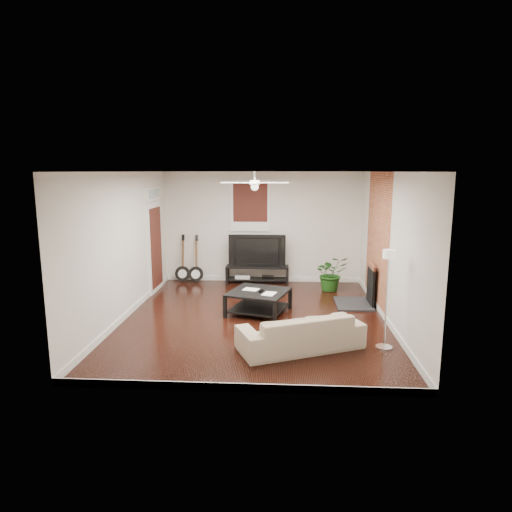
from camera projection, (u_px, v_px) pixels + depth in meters
The scene contains 14 objects.
room at pixel (255, 247), 8.49m from camera, with size 5.01×6.01×2.81m.
brick_accent at pixel (377, 240), 9.32m from camera, with size 0.02×2.20×2.80m, color #9E4F32.
fireplace at pixel (361, 284), 9.52m from camera, with size 0.80×1.10×0.92m, color black.
window_back at pixel (250, 206), 11.32m from camera, with size 1.00×0.06×1.30m, color #36120E.
door_left at pixel (155, 239), 10.53m from camera, with size 0.08×1.00×2.50m, color white.
tv_stand at pixel (257, 274), 11.44m from camera, with size 1.59×0.42×0.44m, color black.
tv at pixel (257, 250), 11.35m from camera, with size 1.42×0.19×0.82m, color black.
coffee_table at pixel (259, 302), 9.02m from camera, with size 1.08×1.08×0.45m, color black.
sofa at pixel (300, 331), 7.19m from camera, with size 1.98×0.78×0.58m, color #C9B097.
floor_lamp at pixel (387, 300), 7.11m from camera, with size 0.27×0.27×1.62m, color white, non-canonical shape.
potted_plant at pixel (331, 273), 10.68m from camera, with size 0.76×0.66×0.85m, color #1C5017.
guitar_left at pixel (182, 259), 11.46m from camera, with size 0.38×0.27×1.24m, color black, non-canonical shape.
guitar_right at pixel (195, 259), 11.41m from camera, with size 0.38×0.27×1.24m, color black, non-canonical shape.
ceiling_fan at pixel (255, 183), 8.27m from camera, with size 1.24×1.24×0.32m, color white, non-canonical shape.
Camera 1 is at (0.53, -8.36, 2.81)m, focal length 31.58 mm.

